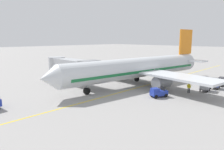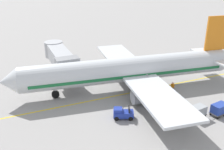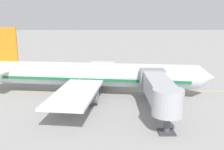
% 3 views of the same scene
% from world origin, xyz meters
% --- Properties ---
extents(ground_plane, '(400.00, 400.00, 0.00)m').
position_xyz_m(ground_plane, '(0.00, 0.00, 0.00)').
color(ground_plane, gray).
extents(gate_lead_in_line, '(0.24, 80.00, 0.01)m').
position_xyz_m(gate_lead_in_line, '(0.00, 0.00, 0.00)').
color(gate_lead_in_line, gold).
rests_on(gate_lead_in_line, ground).
extents(parked_airliner, '(30.43, 37.32, 10.63)m').
position_xyz_m(parked_airliner, '(1.40, 1.60, 3.19)').
color(parked_airliner, silver).
rests_on(parked_airliner, ground).
extents(jet_bridge, '(13.10, 3.50, 4.98)m').
position_xyz_m(jet_bridge, '(10.92, 10.31, 3.45)').
color(jet_bridge, '#A8AAAF').
rests_on(jet_bridge, ground).
extents(baggage_tug_lead, '(2.09, 2.77, 1.62)m').
position_xyz_m(baggage_tug_lead, '(-5.93, 6.44, 0.71)').
color(baggage_tug_lead, '#1E339E').
rests_on(baggage_tug_lead, ground).
extents(baggage_cart_front, '(1.59, 2.97, 1.58)m').
position_xyz_m(baggage_cart_front, '(-9.52, -2.15, 0.95)').
color(baggage_cart_front, '#4C4C51').
rests_on(baggage_cart_front, ground).
extents(baggage_cart_second_in_train, '(1.59, 2.97, 1.58)m').
position_xyz_m(baggage_cart_second_in_train, '(-10.16, -5.12, 0.95)').
color(baggage_cart_second_in_train, '#4C4C51').
rests_on(baggage_cart_second_in_train, ground).
extents(baggage_cart_third_in_train, '(1.59, 2.97, 1.58)m').
position_xyz_m(baggage_cart_third_in_train, '(-10.29, -8.25, 0.95)').
color(baggage_cart_third_in_train, '#4C4C51').
rests_on(baggage_cart_third_in_train, ground).
extents(ground_crew_wing_walker, '(0.72, 0.34, 1.69)m').
position_xyz_m(ground_crew_wing_walker, '(-2.43, -3.57, 0.95)').
color(ground_crew_wing_walker, '#232328').
rests_on(ground_crew_wing_walker, ground).
extents(ground_crew_loader, '(0.73, 0.30, 1.69)m').
position_xyz_m(ground_crew_loader, '(-8.13, 0.96, 0.95)').
color(ground_crew_loader, '#232328').
rests_on(ground_crew_loader, ground).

